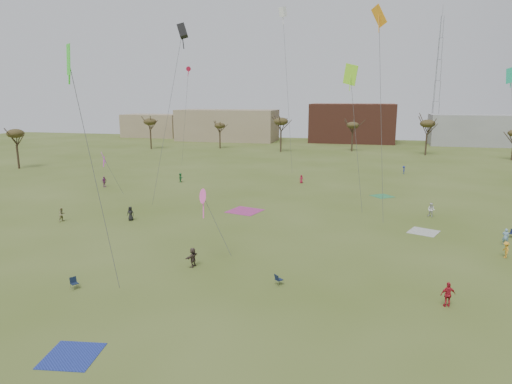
% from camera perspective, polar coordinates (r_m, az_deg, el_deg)
% --- Properties ---
extents(ground, '(260.00, 260.00, 0.00)m').
position_cam_1_polar(ground, '(32.75, -5.16, -13.77)').
color(ground, '#45591B').
rests_on(ground, ground).
extents(spectator_fore_a, '(1.12, 0.72, 1.78)m').
position_cam_1_polar(spectator_fore_a, '(34.37, 23.09, -11.83)').
color(spectator_fore_a, red).
rests_on(spectator_fore_a, ground).
extents(spectator_fore_b, '(0.85, 0.96, 1.65)m').
position_cam_1_polar(spectator_fore_b, '(56.88, -23.30, -2.63)').
color(spectator_fore_b, '#938C5D').
rests_on(spectator_fore_b, ground).
extents(spectator_fore_c, '(0.86, 1.64, 1.69)m').
position_cam_1_polar(spectator_fore_c, '(39.01, -8.00, -8.17)').
color(spectator_fore_c, '#51403A').
rests_on(spectator_fore_c, ground).
extents(flyer_mid_a, '(0.89, 0.66, 1.67)m').
position_cam_1_polar(flyer_mid_a, '(54.67, -15.58, -2.63)').
color(flyer_mid_a, black).
rests_on(flyer_mid_a, ground).
extents(flyer_mid_b, '(0.64, 1.01, 1.50)m').
position_cam_1_polar(flyer_mid_b, '(46.51, 29.00, -6.39)').
color(flyer_mid_b, gold).
rests_on(flyer_mid_b, ground).
extents(flyer_mid_c, '(0.72, 0.61, 1.67)m').
position_cam_1_polar(flyer_mid_c, '(50.32, 28.98, -4.97)').
color(flyer_mid_c, '#77A2C7').
rests_on(flyer_mid_c, ground).
extents(spectator_mid_d, '(0.72, 1.10, 1.73)m').
position_cam_1_polar(spectator_mid_d, '(76.11, -18.63, 1.24)').
color(spectator_mid_d, '#953E87').
rests_on(spectator_mid_d, ground).
extents(spectator_mid_e, '(1.04, 0.96, 1.72)m').
position_cam_1_polar(spectator_mid_e, '(58.17, 21.25, -2.12)').
color(spectator_mid_e, white).
rests_on(spectator_mid_e, ground).
extents(flyer_far_a, '(1.23, 1.41, 1.54)m').
position_cam_1_polar(flyer_far_a, '(77.44, -9.52, 1.81)').
color(flyer_far_a, '#2A7E41').
rests_on(flyer_far_a, ground).
extents(flyer_far_b, '(0.80, 0.66, 1.41)m').
position_cam_1_polar(flyer_far_b, '(75.74, 5.75, 1.64)').
color(flyer_far_b, '#A11B34').
rests_on(flyer_far_b, ground).
extents(flyer_far_c, '(0.60, 0.99, 1.48)m').
position_cam_1_polar(flyer_far_c, '(88.98, 18.14, 2.67)').
color(flyer_far_c, navy).
rests_on(flyer_far_c, ground).
extents(blanket_blue, '(3.26, 3.26, 0.03)m').
position_cam_1_polar(blanket_blue, '(28.72, -22.23, -18.61)').
color(blanket_blue, '#223495').
rests_on(blanket_blue, ground).
extents(blanket_cream, '(3.71, 3.71, 0.03)m').
position_cam_1_polar(blanket_cream, '(51.68, 20.40, -4.75)').
color(blanket_cream, beige).
rests_on(blanket_cream, ground).
extents(blanket_plum, '(4.73, 4.73, 0.03)m').
position_cam_1_polar(blanket_plum, '(57.15, -1.43, -2.42)').
color(blanket_plum, '#B23782').
rests_on(blanket_plum, ground).
extents(blanket_olive, '(3.77, 3.77, 0.03)m').
position_cam_1_polar(blanket_olive, '(68.08, 15.66, -0.52)').
color(blanket_olive, '#338C51').
rests_on(blanket_olive, ground).
extents(camp_chair_left, '(0.73, 0.72, 0.87)m').
position_cam_1_polar(camp_chair_left, '(37.30, -21.94, -10.89)').
color(camp_chair_left, '#131F36').
rests_on(camp_chair_left, ground).
extents(camp_chair_center, '(0.74, 0.74, 0.87)m').
position_cam_1_polar(camp_chair_center, '(35.40, 2.90, -11.23)').
color(camp_chair_center, '#151F3A').
rests_on(camp_chair_center, ground).
extents(camp_chair_right, '(0.73, 0.74, 0.87)m').
position_cam_1_polar(camp_chair_right, '(53.43, 29.58, -4.76)').
color(camp_chair_right, '#121933').
rests_on(camp_chair_right, ground).
extents(kites_aloft, '(62.75, 62.01, 27.87)m').
position_cam_1_polar(kites_aloft, '(60.71, -0.43, 18.42)').
color(kites_aloft, red).
rests_on(kites_aloft, ground).
extents(tree_line, '(117.44, 49.32, 8.91)m').
position_cam_1_polar(tree_line, '(107.95, 7.12, 8.09)').
color(tree_line, '#3A2B1E').
rests_on(tree_line, ground).
extents(building_tan, '(32.00, 14.00, 10.00)m').
position_cam_1_polar(building_tan, '(149.99, -3.64, 8.42)').
color(building_tan, '#937F60').
rests_on(building_tan, ground).
extents(building_brick, '(26.00, 16.00, 12.00)m').
position_cam_1_polar(building_brick, '(148.15, 12.06, 8.53)').
color(building_brick, brown).
rests_on(building_brick, ground).
extents(building_grey, '(24.00, 12.00, 9.00)m').
position_cam_1_polar(building_grey, '(149.26, 25.66, 7.07)').
color(building_grey, gray).
rests_on(building_grey, ground).
extents(building_tan_west, '(20.00, 12.00, 8.00)m').
position_cam_1_polar(building_tan_west, '(167.79, -12.83, 8.18)').
color(building_tan_west, '#937F60').
rests_on(building_tan_west, ground).
extents(radio_tower, '(1.51, 1.72, 41.00)m').
position_cam_1_polar(radio_tower, '(154.26, 21.91, 12.99)').
color(radio_tower, '#9EA3A8').
rests_on(radio_tower, ground).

